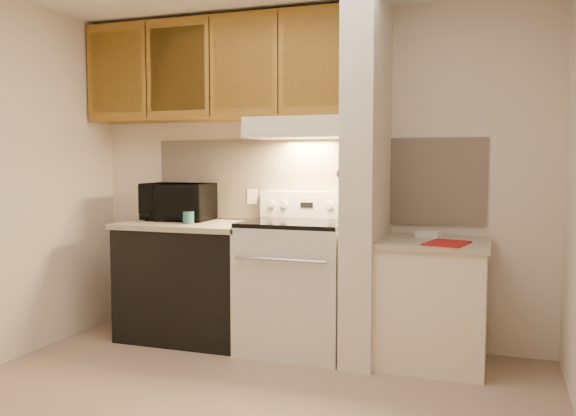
% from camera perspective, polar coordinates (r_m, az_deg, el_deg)
% --- Properties ---
extents(floor, '(3.60, 3.60, 0.00)m').
position_cam_1_polar(floor, '(3.58, -5.34, -18.31)').
color(floor, tan).
rests_on(floor, ground).
extents(wall_back, '(3.60, 2.50, 0.02)m').
position_cam_1_polar(wall_back, '(4.71, 2.14, 2.80)').
color(wall_back, silver).
rests_on(wall_back, floor).
extents(backsplash, '(2.60, 0.02, 0.63)m').
position_cam_1_polar(backsplash, '(4.70, 2.10, 2.61)').
color(backsplash, beige).
rests_on(backsplash, wall_back).
extents(range_body, '(0.76, 0.65, 0.92)m').
position_cam_1_polar(range_body, '(4.48, 0.81, -7.48)').
color(range_body, silver).
rests_on(range_body, floor).
extents(oven_window, '(0.50, 0.01, 0.30)m').
position_cam_1_polar(oven_window, '(4.17, -0.57, -7.79)').
color(oven_window, black).
rests_on(oven_window, range_body).
extents(oven_handle, '(0.65, 0.02, 0.02)m').
position_cam_1_polar(oven_handle, '(4.10, -0.76, -4.89)').
color(oven_handle, silver).
rests_on(oven_handle, range_body).
extents(cooktop, '(0.74, 0.64, 0.03)m').
position_cam_1_polar(cooktop, '(4.40, 0.81, -1.42)').
color(cooktop, black).
rests_on(cooktop, range_body).
extents(range_backguard, '(0.76, 0.08, 0.20)m').
position_cam_1_polar(range_backguard, '(4.66, 1.92, 0.32)').
color(range_backguard, silver).
rests_on(range_backguard, range_body).
extents(range_display, '(0.10, 0.01, 0.04)m').
position_cam_1_polar(range_display, '(4.62, 1.76, 0.29)').
color(range_display, black).
rests_on(range_display, range_backguard).
extents(range_knob_left_outer, '(0.05, 0.02, 0.05)m').
position_cam_1_polar(range_knob_left_outer, '(4.71, -1.50, 0.36)').
color(range_knob_left_outer, silver).
rests_on(range_knob_left_outer, range_backguard).
extents(range_knob_left_inner, '(0.05, 0.02, 0.05)m').
position_cam_1_polar(range_knob_left_inner, '(4.68, -0.35, 0.33)').
color(range_knob_left_inner, silver).
rests_on(range_knob_left_inner, range_backguard).
extents(range_knob_right_inner, '(0.05, 0.02, 0.05)m').
position_cam_1_polar(range_knob_right_inner, '(4.57, 3.91, 0.23)').
color(range_knob_right_inner, silver).
rests_on(range_knob_right_inner, range_backguard).
extents(range_knob_right_outer, '(0.05, 0.02, 0.05)m').
position_cam_1_polar(range_knob_right_outer, '(4.55, 5.12, 0.20)').
color(range_knob_right_outer, silver).
rests_on(range_knob_right_outer, range_backguard).
extents(dishwasher_front, '(1.00, 0.63, 0.87)m').
position_cam_1_polar(dishwasher_front, '(4.83, -9.18, -6.95)').
color(dishwasher_front, black).
rests_on(dishwasher_front, floor).
extents(left_countertop, '(1.04, 0.67, 0.04)m').
position_cam_1_polar(left_countertop, '(4.77, -9.25, -1.58)').
color(left_countertop, '#B6AC8E').
rests_on(left_countertop, dishwasher_front).
extents(spoon_rest, '(0.23, 0.14, 0.02)m').
position_cam_1_polar(spoon_rest, '(4.97, -8.77, -1.01)').
color(spoon_rest, black).
rests_on(spoon_rest, left_countertop).
extents(teal_jar, '(0.09, 0.09, 0.09)m').
position_cam_1_polar(teal_jar, '(4.65, -9.30, -0.90)').
color(teal_jar, '#285B5D').
rests_on(teal_jar, left_countertop).
extents(outlet, '(0.08, 0.01, 0.12)m').
position_cam_1_polar(outlet, '(4.86, -3.38, 1.07)').
color(outlet, '#EFE5CA').
rests_on(outlet, backsplash).
extents(microwave, '(0.55, 0.39, 0.30)m').
position_cam_1_polar(microwave, '(4.95, -10.19, 0.59)').
color(microwave, black).
rests_on(microwave, left_countertop).
extents(partition_pillar, '(0.22, 0.70, 2.50)m').
position_cam_1_polar(partition_pillar, '(4.24, 7.35, 2.59)').
color(partition_pillar, silver).
rests_on(partition_pillar, floor).
extents(pillar_trim, '(0.01, 0.70, 0.04)m').
position_cam_1_polar(pillar_trim, '(4.27, 5.83, 3.29)').
color(pillar_trim, olive).
rests_on(pillar_trim, partition_pillar).
extents(knife_strip, '(0.02, 0.42, 0.04)m').
position_cam_1_polar(knife_strip, '(4.22, 5.60, 3.55)').
color(knife_strip, black).
rests_on(knife_strip, partition_pillar).
extents(knife_blade_a, '(0.01, 0.03, 0.16)m').
position_cam_1_polar(knife_blade_a, '(4.09, 4.95, 2.12)').
color(knife_blade_a, silver).
rests_on(knife_blade_a, knife_strip).
extents(knife_handle_a, '(0.02, 0.02, 0.10)m').
position_cam_1_polar(knife_handle_a, '(4.06, 4.89, 4.23)').
color(knife_handle_a, black).
rests_on(knife_handle_a, knife_strip).
extents(knife_blade_b, '(0.01, 0.04, 0.18)m').
position_cam_1_polar(knife_blade_b, '(4.15, 5.17, 2.02)').
color(knife_blade_b, silver).
rests_on(knife_blade_b, knife_strip).
extents(knife_handle_b, '(0.02, 0.02, 0.10)m').
position_cam_1_polar(knife_handle_b, '(4.15, 5.21, 4.23)').
color(knife_handle_b, black).
rests_on(knife_handle_b, knife_strip).
extents(knife_blade_c, '(0.01, 0.04, 0.20)m').
position_cam_1_polar(knife_blade_c, '(4.22, 5.42, 1.92)').
color(knife_blade_c, silver).
rests_on(knife_blade_c, knife_strip).
extents(knife_handle_c, '(0.02, 0.02, 0.10)m').
position_cam_1_polar(knife_handle_c, '(4.23, 5.47, 4.23)').
color(knife_handle_c, black).
rests_on(knife_handle_c, knife_strip).
extents(knife_blade_d, '(0.01, 0.04, 0.16)m').
position_cam_1_polar(knife_blade_d, '(4.31, 5.71, 2.23)').
color(knife_blade_d, silver).
rests_on(knife_blade_d, knife_strip).
extents(knife_handle_d, '(0.02, 0.02, 0.10)m').
position_cam_1_polar(knife_handle_d, '(4.31, 5.73, 4.23)').
color(knife_handle_d, black).
rests_on(knife_handle_d, knife_strip).
extents(knife_blade_e, '(0.01, 0.04, 0.18)m').
position_cam_1_polar(knife_blade_e, '(4.39, 5.95, 2.14)').
color(knife_blade_e, silver).
rests_on(knife_blade_e, knife_strip).
extents(knife_handle_e, '(0.02, 0.02, 0.10)m').
position_cam_1_polar(knife_handle_e, '(4.38, 5.94, 4.23)').
color(knife_handle_e, black).
rests_on(knife_handle_e, knife_strip).
extents(oven_mitt, '(0.03, 0.11, 0.26)m').
position_cam_1_polar(oven_mitt, '(4.44, 6.13, 2.03)').
color(oven_mitt, gray).
rests_on(oven_mitt, partition_pillar).
extents(right_cab_base, '(0.70, 0.60, 0.81)m').
position_cam_1_polar(right_cab_base, '(4.29, 13.35, -8.89)').
color(right_cab_base, '#EFE5CA').
rests_on(right_cab_base, floor).
extents(right_countertop, '(0.74, 0.64, 0.04)m').
position_cam_1_polar(right_countertop, '(4.21, 13.45, -3.25)').
color(right_countertop, '#B6AC8E').
rests_on(right_countertop, right_cab_base).
extents(red_folder, '(0.30, 0.37, 0.01)m').
position_cam_1_polar(red_folder, '(4.05, 14.65, -3.20)').
color(red_folder, maroon).
rests_on(red_folder, right_countertop).
extents(white_box, '(0.19, 0.15, 0.04)m').
position_cam_1_polar(white_box, '(4.39, 13.04, -2.38)').
color(white_box, white).
rests_on(white_box, right_countertop).
extents(range_hood, '(0.78, 0.44, 0.15)m').
position_cam_1_polar(range_hood, '(4.51, 1.33, 7.50)').
color(range_hood, '#EFE5CA').
rests_on(range_hood, upper_cabinets).
extents(hood_lip, '(0.78, 0.04, 0.06)m').
position_cam_1_polar(hood_lip, '(4.30, 0.46, 7.04)').
color(hood_lip, '#EFE5CA').
rests_on(hood_lip, range_hood).
extents(upper_cabinets, '(2.18, 0.33, 0.77)m').
position_cam_1_polar(upper_cabinets, '(4.85, -6.48, 12.71)').
color(upper_cabinets, olive).
rests_on(upper_cabinets, wall_back).
extents(cab_door_a, '(0.46, 0.01, 0.63)m').
position_cam_1_polar(cab_door_a, '(5.12, -15.75, 12.13)').
color(cab_door_a, olive).
rests_on(cab_door_a, upper_cabinets).
extents(cab_gap_a, '(0.01, 0.01, 0.73)m').
position_cam_1_polar(cab_gap_a, '(4.97, -13.12, 12.42)').
color(cab_gap_a, black).
rests_on(cab_gap_a, upper_cabinets).
extents(cab_door_b, '(0.46, 0.01, 0.63)m').
position_cam_1_polar(cab_door_b, '(4.83, -10.31, 12.70)').
color(cab_door_b, olive).
rests_on(cab_door_b, upper_cabinets).
extents(cab_gap_b, '(0.01, 0.01, 0.73)m').
position_cam_1_polar(cab_gap_b, '(4.71, -7.35, 12.96)').
color(cab_gap_b, black).
rests_on(cab_gap_b, upper_cabinets).
extents(cab_door_c, '(0.46, 0.01, 0.63)m').
position_cam_1_polar(cab_door_c, '(4.59, -4.21, 13.20)').
color(cab_door_c, olive).
rests_on(cab_door_c, upper_cabinets).
extents(cab_gap_c, '(0.01, 0.01, 0.73)m').
position_cam_1_polar(cab_gap_c, '(4.49, -0.94, 13.41)').
color(cab_gap_c, black).
rests_on(cab_gap_c, upper_cabinets).
extents(cab_door_d, '(0.46, 0.01, 0.63)m').
position_cam_1_polar(cab_door_d, '(4.41, 2.49, 13.58)').
color(cab_door_d, olive).
rests_on(cab_door_d, upper_cabinets).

